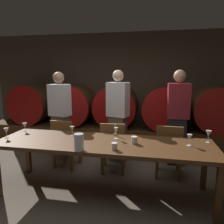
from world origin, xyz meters
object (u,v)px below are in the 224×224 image
Objects in this scene: wine_glass_far_left at (6,131)px; cup_left at (114,146)px; wine_barrel_left at (75,105)px; chair_right at (169,149)px; guest_left at (60,115)px; guest_center at (118,116)px; wine_glass_right at (190,138)px; wine_glass_far_right at (209,134)px; wine_glass_center_left at (72,129)px; dining_table at (103,146)px; candle_center at (115,132)px; wine_barrel_center at (117,106)px; guest_right at (178,117)px; wine_barrel_far_left at (34,104)px; chair_center at (113,145)px; wine_barrel_right at (164,108)px; pitcher at (79,142)px; chair_left at (65,141)px; wine_glass_center_right at (116,131)px; wine_glass_left at (25,126)px; cup_right at (134,140)px.

wine_glass_far_left is 1.70× the size of cup_left.
chair_right is at bearing -37.18° from wine_barrel_left.
guest_center reaches higher than guest_left.
wine_glass_right is 0.33m from wine_glass_far_right.
dining_table is at bearing -20.55° from wine_glass_center_left.
dining_table is at bearing 4.09° from wine_glass_far_left.
wine_glass_far_right is (2.81, 0.36, 0.01)m from wine_glass_far_left.
chair_right is at bearing 20.47° from candle_center.
guest_left is at bearing 75.67° from wine_glass_far_left.
wine_glass_center_left is (-1.44, -0.45, 0.36)m from chair_right.
guest_right is (1.32, -1.11, 0.01)m from wine_barrel_center.
wine_barrel_far_left and wine_barrel_left have the same top height.
chair_center is 9.97× the size of cup_left.
chair_center is at bearing 39.65° from wine_glass_center_left.
wine_barrel_right is at bearing -83.03° from guest_right.
guest_left is at bearing 122.15° from pitcher.
wine_barrel_left is 6.63× the size of wine_glass_far_left.
wine_barrel_far_left is 6.93× the size of wine_glass_center_left.
candle_center is at bearing -38.10° from wine_barrel_far_left.
wine_glass_right is at bearing 20.24° from cup_left.
chair_left reaches higher than dining_table.
wine_barrel_right reaches higher than wine_glass_far_left.
guest_right reaches higher than chair_center.
wine_barrel_far_left reaches higher than wine_glass_far_right.
wine_barrel_left is 5.01× the size of candle_center.
wine_glass_center_right is 0.99× the size of wine_glass_far_right.
guest_right is at bearing -156.44° from chair_center.
cup_left is (1.62, -0.17, -0.06)m from wine_glass_far_left.
wine_glass_center_left is at bearing 131.45° from chair_left.
wine_barrel_right is 6.63× the size of wine_glass_right.
candle_center is 1.47m from wine_glass_left.
guest_left is (-1.12, 1.06, 0.19)m from dining_table.
wine_glass_right reaches higher than cup_right.
wine_barrel_far_left reaches higher than pitcher.
chair_right is 1.20m from cup_left.
wine_barrel_right is at bearing 42.52° from wine_glass_left.
chair_center is 5.34× the size of wine_glass_center_right.
wine_glass_far_right is at bearing -3.82° from candle_center.
guest_center reaches higher than dining_table.
wine_glass_far_left is (-1.20, 0.27, 0.00)m from pitcher.
wine_glass_far_right is at bearing -0.24° from wine_glass_left.
guest_right is at bearing -40.13° from wine_barrel_center.
wine_barrel_far_left is 6.05× the size of wine_glass_center_right.
wine_glass_right is at bearing 89.10° from guest_right.
wine_glass_center_right reaches higher than cup_left.
candle_center is (1.41, -1.99, -0.08)m from wine_barrel_left.
wine_glass_right is (2.24, -0.99, -0.02)m from guest_left.
wine_barrel_far_left is 3.69m from guest_right.
candle_center is at bearing 99.34° from cup_left.
wine_glass_center_left is 1.92m from wine_glass_far_right.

